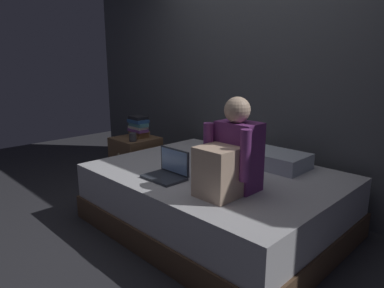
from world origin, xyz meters
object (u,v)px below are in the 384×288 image
laptop (168,171)px  person_sitting (230,157)px  nightstand (136,161)px  pillow (274,159)px  bed (215,199)px  mug (133,137)px  book_stack (139,127)px

laptop → person_sitting: bearing=12.5°
nightstand → pillow: bearing=11.7°
nightstand → person_sitting: person_sitting is taller
bed → laptop: 0.52m
person_sitting → laptop: person_sitting is taller
bed → laptop: laptop is taller
nightstand → mug: 0.37m
pillow → book_stack: (-1.56, -0.28, 0.11)m
bed → person_sitting: person_sitting is taller
person_sitting → pillow: size_ratio=1.17×
person_sitting → mug: person_sitting is taller
nightstand → mug: mug is taller
bed → pillow: 0.61m
mug → bed: bearing=-0.2°
laptop → pillow: (0.42, 0.84, 0.01)m
nightstand → book_stack: 0.40m
bed → person_sitting: (0.37, -0.27, 0.50)m
nightstand → mug: size_ratio=6.14×
pillow → mug: 1.51m
nightstand → person_sitting: bearing=-13.4°
laptop → pillow: 0.94m
bed → book_stack: size_ratio=8.44×
bed → person_sitting: 0.68m
person_sitting → laptop: bearing=-167.5°
person_sitting → pillow: person_sitting is taller
nightstand → book_stack: size_ratio=2.33×
nightstand → person_sitting: (1.67, -0.40, 0.47)m
pillow → book_stack: bearing=-169.8°
bed → mug: (-1.17, 0.00, 0.35)m
mug → pillow: bearing=17.2°
nightstand → pillow: 1.63m
pillow → laptop: bearing=-116.4°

